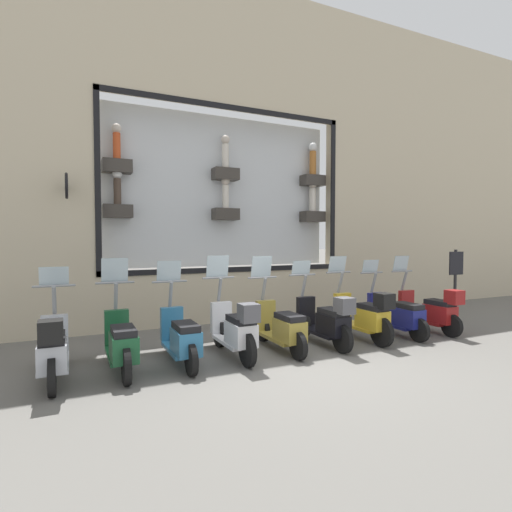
% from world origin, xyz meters
% --- Properties ---
extents(ground_plane, '(120.00, 120.00, 0.00)m').
position_xyz_m(ground_plane, '(0.00, 0.00, 0.00)').
color(ground_plane, '#66635E').
extents(building_facade, '(1.17, 36.00, 8.03)m').
position_xyz_m(building_facade, '(3.60, 0.00, 4.08)').
color(building_facade, beige).
rests_on(building_facade, ground_plane).
extents(scooter_red_0, '(1.79, 0.61, 1.59)m').
position_xyz_m(scooter_red_0, '(0.63, -3.49, 0.46)').
color(scooter_red_0, black).
rests_on(scooter_red_0, ground_plane).
extents(scooter_navy_1, '(1.79, 0.61, 1.52)m').
position_xyz_m(scooter_navy_1, '(0.69, -2.59, 0.42)').
color(scooter_navy_1, black).
rests_on(scooter_navy_1, ground_plane).
extents(scooter_yellow_2, '(1.81, 0.60, 1.62)m').
position_xyz_m(scooter_yellow_2, '(0.64, -1.70, 0.49)').
color(scooter_yellow_2, black).
rests_on(scooter_yellow_2, ground_plane).
extents(scooter_black_3, '(1.80, 0.60, 1.54)m').
position_xyz_m(scooter_black_3, '(0.64, -0.80, 0.47)').
color(scooter_black_3, black).
rests_on(scooter_black_3, ground_plane).
extents(scooter_olive_4, '(1.79, 0.61, 1.65)m').
position_xyz_m(scooter_olive_4, '(0.70, 0.10, 0.42)').
color(scooter_olive_4, black).
rests_on(scooter_olive_4, ground_plane).
extents(scooter_white_5, '(1.81, 0.60, 1.68)m').
position_xyz_m(scooter_white_5, '(0.64, 0.99, 0.48)').
color(scooter_white_5, black).
rests_on(scooter_white_5, ground_plane).
extents(scooter_teal_6, '(1.79, 0.61, 1.60)m').
position_xyz_m(scooter_teal_6, '(0.70, 1.89, 0.42)').
color(scooter_teal_6, black).
rests_on(scooter_teal_6, ground_plane).
extents(scooter_green_7, '(1.80, 0.61, 1.67)m').
position_xyz_m(scooter_green_7, '(0.70, 2.79, 0.44)').
color(scooter_green_7, black).
rests_on(scooter_green_7, ground_plane).
extents(scooter_silver_8, '(1.80, 0.61, 1.55)m').
position_xyz_m(scooter_silver_8, '(0.63, 3.69, 0.47)').
color(scooter_silver_8, black).
rests_on(scooter_silver_8, ground_plane).
extents(shop_sign_post, '(0.36, 0.45, 1.73)m').
position_xyz_m(shop_sign_post, '(1.17, -4.88, 0.94)').
color(shop_sign_post, '#232326').
rests_on(shop_sign_post, ground_plane).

